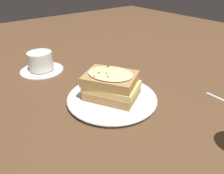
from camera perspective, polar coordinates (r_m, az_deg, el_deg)
ground_plane at (r=0.62m, az=-1.33°, el=-3.69°), size 2.40×2.40×0.00m
dinner_plate at (r=0.62m, az=0.00°, el=-2.92°), size 0.25×0.25×0.01m
sandwich at (r=0.60m, az=-0.08°, el=0.50°), size 0.17×0.16×0.08m
teacup_with_saucer at (r=0.83m, az=-18.12°, el=6.09°), size 0.15×0.15×0.07m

